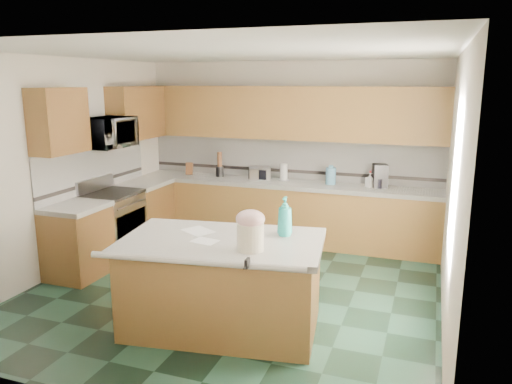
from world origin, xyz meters
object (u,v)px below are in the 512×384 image
at_px(toaster_oven, 260,174).
at_px(coffee_maker, 380,176).
at_px(island_base, 223,287).
at_px(soap_bottle_island, 285,216).
at_px(knife_block, 189,169).
at_px(island_top, 222,242).
at_px(treat_jar, 250,237).

relative_size(toaster_oven, coffee_maker, 0.97).
height_order(island_base, coffee_maker, coffee_maker).
bearing_deg(coffee_maker, soap_bottle_island, -121.27).
height_order(toaster_oven, coffee_maker, coffee_maker).
bearing_deg(toaster_oven, island_base, -98.71).
bearing_deg(knife_block, coffee_maker, -15.84).
relative_size(island_top, coffee_maker, 5.78).
bearing_deg(soap_bottle_island, island_top, -150.30).
relative_size(knife_block, coffee_maker, 0.58).
distance_m(island_base, toaster_oven, 3.05).
distance_m(knife_block, toaster_oven, 1.21).
bearing_deg(knife_block, treat_jar, -71.16).
height_order(soap_bottle_island, toaster_oven, soap_bottle_island).
bearing_deg(island_base, island_top, -98.36).
distance_m(island_top, soap_bottle_island, 0.66).
bearing_deg(island_base, knife_block, 113.87).
bearing_deg(toaster_oven, soap_bottle_island, -86.79).
xyz_separation_m(soap_bottle_island, knife_block, (-2.38, 2.61, -0.10)).
relative_size(treat_jar, toaster_oven, 0.78).
xyz_separation_m(island_top, toaster_oven, (-0.64, 2.92, 0.12)).
height_order(island_top, soap_bottle_island, soap_bottle_island).
bearing_deg(island_base, coffee_maker, 60.16).
height_order(knife_block, toaster_oven, knife_block).
distance_m(knife_block, coffee_maker, 3.01).
distance_m(island_base, knife_block, 3.51).
relative_size(soap_bottle_island, toaster_oven, 1.20).
xyz_separation_m(island_top, treat_jar, (0.37, -0.21, 0.16)).
xyz_separation_m(island_base, soap_bottle_island, (0.54, 0.31, 0.68)).
relative_size(island_top, soap_bottle_island, 4.97).
bearing_deg(treat_jar, coffee_maker, 94.64).
distance_m(treat_jar, knife_block, 3.83).
distance_m(soap_bottle_island, knife_block, 3.53).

